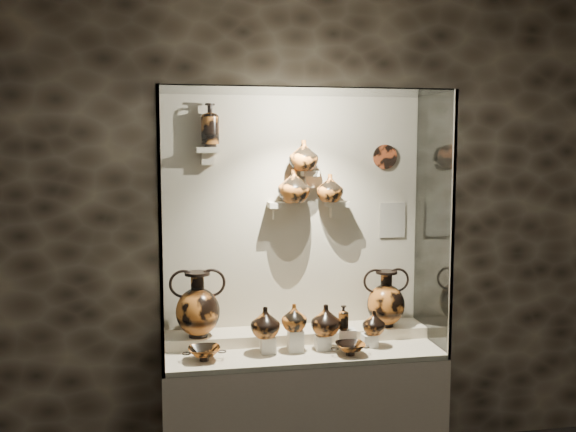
% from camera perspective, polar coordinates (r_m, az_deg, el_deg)
% --- Properties ---
extents(wall_back, '(5.00, 0.02, 3.20)m').
position_cam_1_polar(wall_back, '(4.20, 0.38, -0.25)').
color(wall_back, black).
rests_on(wall_back, ground).
extents(plinth, '(1.70, 0.60, 0.80)m').
position_cam_1_polar(plinth, '(4.20, 1.23, -17.23)').
color(plinth, '#BFB49A').
rests_on(plinth, floor).
extents(front_tier, '(1.68, 0.58, 0.03)m').
position_cam_1_polar(front_tier, '(4.06, 1.24, -11.84)').
color(front_tier, beige).
rests_on(front_tier, plinth).
extents(rear_tier, '(1.70, 0.25, 0.10)m').
position_cam_1_polar(rear_tier, '(4.21, 0.75, -10.66)').
color(rear_tier, beige).
rests_on(rear_tier, plinth).
extents(back_panel, '(1.70, 0.03, 1.60)m').
position_cam_1_polar(back_panel, '(4.19, 0.39, -0.25)').
color(back_panel, '#BFB49A').
rests_on(back_panel, plinth).
extents(glass_front, '(1.70, 0.01, 1.60)m').
position_cam_1_polar(glass_front, '(3.60, 2.23, -1.34)').
color(glass_front, white).
rests_on(glass_front, plinth).
extents(glass_left, '(0.01, 0.60, 1.60)m').
position_cam_1_polar(glass_left, '(3.81, -11.31, -1.04)').
color(glass_left, white).
rests_on(glass_left, plinth).
extents(glass_right, '(0.01, 0.60, 1.60)m').
position_cam_1_polar(glass_right, '(4.14, 12.81, -0.49)').
color(glass_right, white).
rests_on(glass_right, plinth).
extents(glass_top, '(1.70, 0.60, 0.01)m').
position_cam_1_polar(glass_top, '(3.87, 1.30, 11.01)').
color(glass_top, white).
rests_on(glass_top, back_panel).
extents(frame_post_left, '(0.02, 0.02, 1.60)m').
position_cam_1_polar(frame_post_left, '(3.52, -11.27, -1.63)').
color(frame_post_left, gray).
rests_on(frame_post_left, plinth).
extents(frame_post_right, '(0.02, 0.02, 1.60)m').
position_cam_1_polar(frame_post_right, '(3.88, 14.42, -0.99)').
color(frame_post_right, gray).
rests_on(frame_post_right, plinth).
extents(pedestal_a, '(0.09, 0.09, 0.10)m').
position_cam_1_polar(pedestal_a, '(3.95, -1.79, -11.35)').
color(pedestal_a, silver).
rests_on(pedestal_a, front_tier).
extents(pedestal_b, '(0.09, 0.09, 0.13)m').
position_cam_1_polar(pedestal_b, '(3.98, 0.67, -11.01)').
color(pedestal_b, silver).
rests_on(pedestal_b, front_tier).
extents(pedestal_c, '(0.09, 0.09, 0.09)m').
position_cam_1_polar(pedestal_c, '(4.02, 3.10, -11.14)').
color(pedestal_c, silver).
rests_on(pedestal_c, front_tier).
extents(pedestal_d, '(0.09, 0.09, 0.12)m').
position_cam_1_polar(pedestal_d, '(4.05, 5.34, -10.78)').
color(pedestal_d, silver).
rests_on(pedestal_d, front_tier).
extents(pedestal_e, '(0.09, 0.09, 0.08)m').
position_cam_1_polar(pedestal_e, '(4.10, 7.25, -10.90)').
color(pedestal_e, silver).
rests_on(pedestal_e, front_tier).
extents(bracket_ul, '(0.14, 0.12, 0.04)m').
position_cam_1_polar(bracket_ul, '(4.02, -7.16, 5.85)').
color(bracket_ul, '#BFB49A').
rests_on(bracket_ul, back_panel).
extents(bracket_ca, '(0.14, 0.12, 0.04)m').
position_cam_1_polar(bracket_ca, '(4.09, -0.79, 0.99)').
color(bracket_ca, '#BFB49A').
rests_on(bracket_ca, back_panel).
extents(bracket_cb, '(0.10, 0.12, 0.04)m').
position_cam_1_polar(bracket_cb, '(4.12, 1.96, 3.81)').
color(bracket_cb, '#BFB49A').
rests_on(bracket_cb, back_panel).
extents(bracket_cc, '(0.14, 0.12, 0.04)m').
position_cam_1_polar(bracket_cc, '(4.17, 4.37, 1.08)').
color(bracket_cc, '#BFB49A').
rests_on(bracket_cc, back_panel).
extents(amphora_left, '(0.35, 0.35, 0.41)m').
position_cam_1_polar(amphora_left, '(4.02, -8.03, -7.76)').
color(amphora_left, '#A3581F').
rests_on(amphora_left, rear_tier).
extents(amphora_right, '(0.31, 0.31, 0.37)m').
position_cam_1_polar(amphora_right, '(4.27, 8.70, -7.23)').
color(amphora_right, '#A3581F').
rests_on(amphora_right, rear_tier).
extents(jug_a, '(0.20, 0.20, 0.19)m').
position_cam_1_polar(jug_a, '(3.90, -2.04, -9.42)').
color(jug_a, '#A3581F').
rests_on(jug_a, pedestal_a).
extents(jug_b, '(0.20, 0.20, 0.16)m').
position_cam_1_polar(jug_b, '(3.93, 0.55, -8.99)').
color(jug_b, '#C56722').
rests_on(jug_b, pedestal_b).
extents(jug_c, '(0.21, 0.21, 0.19)m').
position_cam_1_polar(jug_c, '(3.98, 3.37, -9.20)').
color(jug_c, '#A3581F').
rests_on(jug_c, pedestal_c).
extents(jug_e, '(0.17, 0.17, 0.15)m').
position_cam_1_polar(jug_e, '(4.06, 7.64, -9.37)').
color(jug_e, '#A3581F').
rests_on(jug_e, pedestal_e).
extents(lekythos_small, '(0.08, 0.08, 0.17)m').
position_cam_1_polar(lekythos_small, '(3.99, 4.95, -8.86)').
color(lekythos_small, '#C56722').
rests_on(lekythos_small, pedestal_d).
extents(kylix_left, '(0.27, 0.24, 0.10)m').
position_cam_1_polar(kylix_left, '(3.85, -7.46, -11.93)').
color(kylix_left, '#C56722').
rests_on(kylix_left, front_tier).
extents(kylix_right, '(0.25, 0.22, 0.09)m').
position_cam_1_polar(kylix_right, '(3.93, 5.55, -11.57)').
color(kylix_right, '#A3581F').
rests_on(kylix_right, front_tier).
extents(lekythos_tall, '(0.14, 0.14, 0.30)m').
position_cam_1_polar(lekythos_tall, '(4.02, -6.94, 8.26)').
color(lekythos_tall, '#A3581F').
rests_on(lekythos_tall, bracket_ul).
extents(ovoid_vase_a, '(0.22, 0.22, 0.21)m').
position_cam_1_polar(ovoid_vase_a, '(4.05, 0.51, 2.70)').
color(ovoid_vase_a, '#C56722').
rests_on(ovoid_vase_a, bracket_ca).
extents(ovoid_vase_b, '(0.21, 0.21, 0.19)m').
position_cam_1_polar(ovoid_vase_b, '(4.06, 1.39, 5.40)').
color(ovoid_vase_b, '#C56722').
rests_on(ovoid_vase_b, bracket_cb).
extents(ovoid_vase_c, '(0.20, 0.20, 0.18)m').
position_cam_1_polar(ovoid_vase_c, '(4.11, 3.74, 2.51)').
color(ovoid_vase_c, '#C56722').
rests_on(ovoid_vase_c, bracket_cc).
extents(wall_plate, '(0.16, 0.02, 0.16)m').
position_cam_1_polar(wall_plate, '(4.30, 8.61, 5.22)').
color(wall_plate, '#A64420').
rests_on(wall_plate, back_panel).
extents(info_placard, '(0.18, 0.01, 0.24)m').
position_cam_1_polar(info_placard, '(4.35, 9.25, -0.35)').
color(info_placard, beige).
rests_on(info_placard, back_panel).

